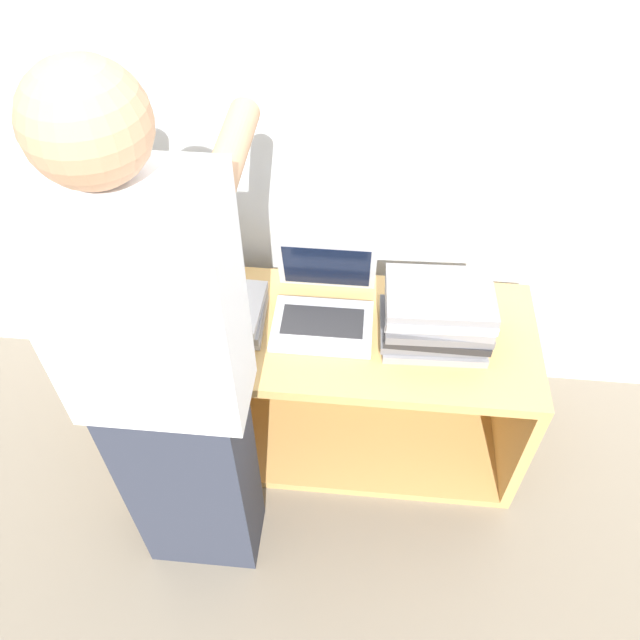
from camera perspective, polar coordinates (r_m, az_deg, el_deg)
ground_plane at (r=2.27m, az=-0.44°, el=-15.46°), size 12.00×12.00×0.00m
wall_back at (r=1.85m, az=1.36°, el=21.00°), size 8.00×0.05×2.40m
cart at (r=2.20m, az=0.34°, el=-4.62°), size 1.34×0.51×0.58m
laptop_open at (r=1.94m, az=0.35°, el=1.28°), size 0.31×0.29×0.24m
laptop_stack_left at (r=1.96m, az=-9.70°, el=0.72°), size 0.32×0.24×0.08m
laptop_stack_right at (r=1.88m, az=10.63°, el=0.48°), size 0.33×0.25×0.19m
person at (r=1.55m, az=-13.78°, el=-6.00°), size 0.40×0.53×1.61m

